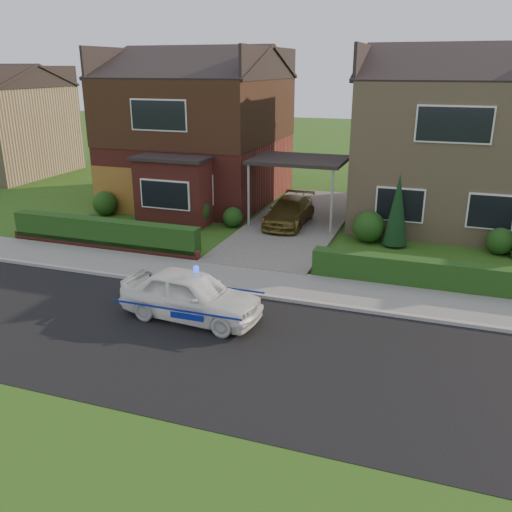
% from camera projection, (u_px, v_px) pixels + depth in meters
% --- Properties ---
extents(ground, '(120.00, 120.00, 0.00)m').
position_uv_depth(ground, '(180.00, 340.00, 13.23)').
color(ground, '#295316').
rests_on(ground, ground).
extents(road, '(60.00, 6.00, 0.02)m').
position_uv_depth(road, '(180.00, 340.00, 13.23)').
color(road, black).
rests_on(road, ground).
extents(kerb, '(60.00, 0.16, 0.12)m').
position_uv_depth(kerb, '(227.00, 291.00, 15.92)').
color(kerb, '#9E9993').
rests_on(kerb, ground).
extents(sidewalk, '(60.00, 2.00, 0.10)m').
position_uv_depth(sidewalk, '(240.00, 279.00, 16.86)').
color(sidewalk, slate).
rests_on(sidewalk, ground).
extents(grass_verge, '(60.00, 4.00, 0.01)m').
position_uv_depth(grass_verge, '(41.00, 479.00, 8.77)').
color(grass_verge, '#295316').
rests_on(grass_verge, ground).
extents(driveway, '(3.80, 12.00, 0.12)m').
position_uv_depth(driveway, '(297.00, 222.00, 23.01)').
color(driveway, '#666059').
rests_on(driveway, ground).
extents(house_left, '(7.50, 9.53, 7.25)m').
position_uv_depth(house_left, '(199.00, 121.00, 26.14)').
color(house_left, maroon).
rests_on(house_left, ground).
extents(house_right, '(7.50, 8.06, 7.25)m').
position_uv_depth(house_right, '(452.00, 133.00, 22.68)').
color(house_right, tan).
rests_on(house_right, ground).
extents(carport_link, '(3.80, 3.00, 2.77)m').
position_uv_depth(carport_link, '(299.00, 161.00, 22.11)').
color(carport_link, black).
rests_on(carport_link, ground).
extents(garage_door, '(2.20, 0.10, 2.10)m').
position_uv_depth(garage_door, '(114.00, 190.00, 24.31)').
color(garage_door, brown).
rests_on(garage_door, ground).
extents(dwarf_wall, '(7.70, 0.25, 0.36)m').
position_uv_depth(dwarf_wall, '(103.00, 245.00, 19.69)').
color(dwarf_wall, maroon).
rests_on(dwarf_wall, ground).
extents(hedge_left, '(7.50, 0.55, 0.90)m').
position_uv_depth(hedge_left, '(106.00, 248.00, 19.88)').
color(hedge_left, '#113711').
rests_on(hedge_left, ground).
extents(hedge_right, '(7.50, 0.55, 0.80)m').
position_uv_depth(hedge_right, '(436.00, 290.00, 16.19)').
color(hedge_right, '#113711').
rests_on(hedge_right, ground).
extents(shrub_left_far, '(1.08, 1.08, 1.08)m').
position_uv_depth(shrub_left_far, '(105.00, 203.00, 24.15)').
color(shrub_left_far, '#113711').
rests_on(shrub_left_far, ground).
extents(shrub_left_mid, '(1.32, 1.32, 1.32)m').
position_uv_depth(shrub_left_mid, '(194.00, 210.00, 22.53)').
color(shrub_left_mid, '#113711').
rests_on(shrub_left_mid, ground).
extents(shrub_left_near, '(0.84, 0.84, 0.84)m').
position_uv_depth(shrub_left_near, '(233.00, 217.00, 22.38)').
color(shrub_left_near, '#113711').
rests_on(shrub_left_near, ground).
extents(shrub_right_near, '(1.20, 1.20, 1.20)m').
position_uv_depth(shrub_right_near, '(369.00, 227.00, 20.41)').
color(shrub_right_near, '#113711').
rests_on(shrub_right_near, ground).
extents(shrub_right_mid, '(0.96, 0.96, 0.96)m').
position_uv_depth(shrub_right_mid, '(500.00, 241.00, 19.11)').
color(shrub_right_mid, '#113711').
rests_on(shrub_right_mid, ground).
extents(conifer_a, '(0.90, 0.90, 2.60)m').
position_uv_depth(conifer_a, '(397.00, 212.00, 19.69)').
color(conifer_a, black).
rests_on(conifer_a, ground).
extents(neighbour_left, '(6.50, 7.00, 5.20)m').
position_uv_depth(neighbour_left, '(1.00, 131.00, 32.82)').
color(neighbour_left, tan).
rests_on(neighbour_left, ground).
extents(police_car, '(3.50, 3.92, 1.46)m').
position_uv_depth(police_car, '(191.00, 296.00, 14.16)').
color(police_car, white).
rests_on(police_car, ground).
extents(driveway_car, '(1.53, 3.72, 1.08)m').
position_uv_depth(driveway_car, '(289.00, 211.00, 22.32)').
color(driveway_car, brown).
rests_on(driveway_car, driveway).
extents(potted_plant_a, '(0.40, 0.30, 0.71)m').
position_uv_depth(potted_plant_a, '(61.00, 229.00, 20.98)').
color(potted_plant_a, gray).
rests_on(potted_plant_a, ground).
extents(potted_plant_b, '(0.55, 0.53, 0.78)m').
position_uv_depth(potted_plant_b, '(148.00, 238.00, 19.78)').
color(potted_plant_b, gray).
rests_on(potted_plant_b, ground).
extents(potted_plant_c, '(0.45, 0.45, 0.80)m').
position_uv_depth(potted_plant_c, '(93.00, 225.00, 21.32)').
color(potted_plant_c, gray).
rests_on(potted_plant_c, ground).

